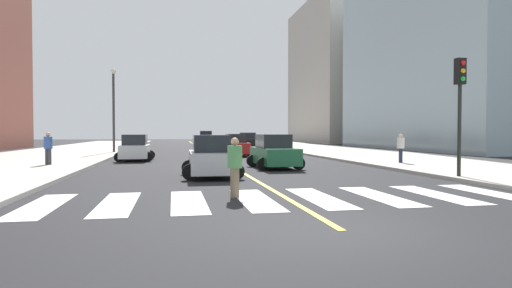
% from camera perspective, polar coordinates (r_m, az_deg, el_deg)
% --- Properties ---
extents(ground_plane, '(220.00, 220.00, 0.00)m').
position_cam_1_polar(ground_plane, '(8.49, 11.13, -11.00)').
color(ground_plane, black).
extents(sidewalk_kerb_east, '(10.00, 120.00, 0.15)m').
position_cam_1_polar(sidewalk_kerb_east, '(31.68, 18.18, -1.72)').
color(sidewalk_kerb_east, '#B2ADA3').
rests_on(sidewalk_kerb_east, ground).
extents(sidewalk_kerb_west, '(10.00, 120.00, 0.15)m').
position_cam_1_polar(sidewalk_kerb_west, '(29.20, -28.88, -2.10)').
color(sidewalk_kerb_west, '#B2ADA3').
rests_on(sidewalk_kerb_west, ground).
extents(crosswalk_paint, '(13.50, 4.00, 0.01)m').
position_cam_1_polar(crosswalk_paint, '(12.23, 4.09, -7.08)').
color(crosswalk_paint, silver).
rests_on(crosswalk_paint, ground).
extents(lane_divider_paint, '(0.16, 80.00, 0.01)m').
position_cam_1_polar(lane_divider_paint, '(47.82, -6.99, -0.65)').
color(lane_divider_paint, yellow).
rests_on(lane_divider_paint, ground).
extents(parking_garage_concrete, '(18.00, 24.00, 24.41)m').
position_cam_1_polar(parking_garage_concrete, '(81.12, 12.62, 8.86)').
color(parking_garage_concrete, '#B2ADA3').
rests_on(parking_garage_concrete, ground).
extents(car_white_nearest, '(2.38, 3.78, 1.68)m').
position_cam_1_polar(car_white_nearest, '(29.18, -15.37, -0.57)').
color(car_white_nearest, silver).
rests_on(car_white_nearest, ground).
extents(car_blue_second, '(2.89, 4.56, 2.01)m').
position_cam_1_polar(car_blue_second, '(66.00, -6.53, 0.77)').
color(car_blue_second, '#2D479E').
rests_on(car_blue_second, ground).
extents(car_red_third, '(2.39, 3.81, 1.70)m').
position_cam_1_polar(car_red_third, '(33.85, -2.59, -0.22)').
color(car_red_third, red).
rests_on(car_red_third, ground).
extents(car_green_fourth, '(2.50, 3.91, 1.72)m').
position_cam_1_polar(car_green_fourth, '(22.42, 2.37, -1.09)').
color(car_green_fourth, '#236B42').
rests_on(car_green_fourth, ground).
extents(car_black_fifth, '(2.53, 4.01, 1.78)m').
position_cam_1_polar(car_black_fifth, '(50.99, -1.05, 0.42)').
color(car_black_fifth, black).
rests_on(car_black_fifth, ground).
extents(car_silver_sixth, '(2.44, 3.88, 1.72)m').
position_cam_1_polar(car_silver_sixth, '(18.07, -5.81, -1.74)').
color(car_silver_sixth, '#B7B7BC').
rests_on(car_silver_sixth, ground).
extents(traffic_light_near_corner, '(0.36, 0.41, 4.51)m').
position_cam_1_polar(traffic_light_near_corner, '(18.60, 24.93, 6.01)').
color(traffic_light_near_corner, black).
rests_on(traffic_light_near_corner, sidewalk_kerb_east).
extents(pedestrian_crossing, '(0.42, 0.42, 1.69)m').
position_cam_1_polar(pedestrian_crossing, '(12.36, -2.76, -2.68)').
color(pedestrian_crossing, brown).
rests_on(pedestrian_crossing, ground).
extents(pedestrian_waiting_east, '(0.40, 0.40, 1.60)m').
position_cam_1_polar(pedestrian_waiting_east, '(25.51, 18.24, -0.34)').
color(pedestrian_waiting_east, '#232847').
rests_on(pedestrian_waiting_east, sidewalk_kerb_east).
extents(pedestrian_walking_west, '(0.42, 0.42, 1.68)m').
position_cam_1_polar(pedestrian_walking_west, '(25.24, -25.34, -0.33)').
color(pedestrian_walking_west, '#38383D').
rests_on(pedestrian_walking_west, sidewalk_kerb_west).
extents(street_lamp, '(0.44, 0.44, 7.06)m').
position_cam_1_polar(street_lamp, '(39.37, -17.98, 5.12)').
color(street_lamp, '#38383D').
rests_on(street_lamp, sidewalk_kerb_west).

